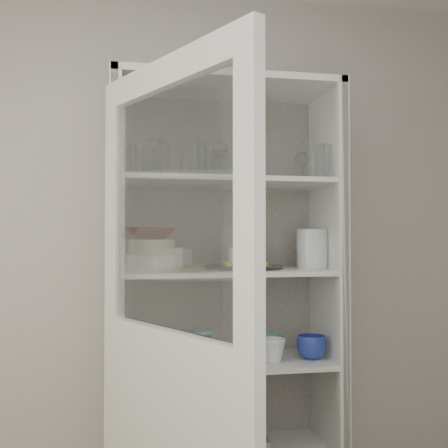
{
  "coord_description": "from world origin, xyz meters",
  "views": [
    {
      "loc": [
        -0.28,
        -1.19,
        1.4
      ],
      "look_at": [
        0.2,
        1.27,
        1.46
      ],
      "focal_mm": 45.0,
      "sensor_mm": 36.0,
      "label": 1
    }
  ],
  "objects_px": {
    "cupboard_door": "(170,400)",
    "teal_jar": "(204,345)",
    "pantry_cabinet": "(221,339)",
    "glass_platter": "(245,267)",
    "yellow_trivet": "(245,263)",
    "mug_teal": "(271,345)",
    "tin_box": "(244,445)",
    "white_ramekin": "(245,255)",
    "terracotta_bowl": "(152,234)",
    "cream_dish": "(170,444)",
    "grey_bowl_stack": "(312,249)",
    "goblet_1": "(231,163)",
    "mug_blue": "(312,347)",
    "plate_stack_front": "(151,262)",
    "goblet_3": "(302,167)",
    "white_canister": "(131,346)",
    "goblet_0": "(131,163)",
    "mug_white": "(273,350)",
    "measuring_cups": "(185,359)",
    "goblet_2": "(251,165)",
    "plate_stack_back": "(162,258)",
    "cream_bowl": "(152,247)"
  },
  "relations": [
    {
      "from": "mug_teal",
      "to": "teal_jar",
      "type": "relative_size",
      "value": 0.89
    },
    {
      "from": "plate_stack_back",
      "to": "white_canister",
      "type": "height_order",
      "value": "plate_stack_back"
    },
    {
      "from": "goblet_0",
      "to": "mug_teal",
      "type": "xyz_separation_m",
      "value": [
        0.64,
        -0.08,
        -0.83
      ]
    },
    {
      "from": "glass_platter",
      "to": "yellow_trivet",
      "type": "distance_m",
      "value": 0.02
    },
    {
      "from": "goblet_1",
      "to": "plate_stack_front",
      "type": "relative_size",
      "value": 0.81
    },
    {
      "from": "goblet_0",
      "to": "plate_stack_front",
      "type": "height_order",
      "value": "goblet_0"
    },
    {
      "from": "cupboard_door",
      "to": "plate_stack_front",
      "type": "relative_size",
      "value": 8.67
    },
    {
      "from": "goblet_3",
      "to": "white_canister",
      "type": "distance_m",
      "value": 1.16
    },
    {
      "from": "goblet_3",
      "to": "plate_stack_front",
      "type": "xyz_separation_m",
      "value": [
        -0.73,
        -0.16,
        -0.45
      ]
    },
    {
      "from": "tin_box",
      "to": "white_ramekin",
      "type": "bearing_deg",
      "value": 74.32
    },
    {
      "from": "pantry_cabinet",
      "to": "cream_dish",
      "type": "xyz_separation_m",
      "value": [
        -0.24,
        -0.05,
        -0.44
      ]
    },
    {
      "from": "pantry_cabinet",
      "to": "terracotta_bowl",
      "type": "height_order",
      "value": "pantry_cabinet"
    },
    {
      "from": "cupboard_door",
      "to": "teal_jar",
      "type": "distance_m",
      "value": 0.71
    },
    {
      "from": "yellow_trivet",
      "to": "mug_teal",
      "type": "relative_size",
      "value": 1.75
    },
    {
      "from": "goblet_3",
      "to": "grey_bowl_stack",
      "type": "distance_m",
      "value": 0.42
    },
    {
      "from": "white_canister",
      "to": "plate_stack_front",
      "type": "bearing_deg",
      "value": -34.67
    },
    {
      "from": "goblet_2",
      "to": "teal_jar",
      "type": "distance_m",
      "value": 0.86
    },
    {
      "from": "mug_blue",
      "to": "goblet_3",
      "type": "bearing_deg",
      "value": 76.19
    },
    {
      "from": "mug_white",
      "to": "cream_dish",
      "type": "xyz_separation_m",
      "value": [
        -0.44,
        0.1,
        -0.41
      ]
    },
    {
      "from": "pantry_cabinet",
      "to": "grey_bowl_stack",
      "type": "bearing_deg",
      "value": -11.04
    },
    {
      "from": "plate_stack_front",
      "to": "cream_dish",
      "type": "bearing_deg",
      "value": 28.18
    },
    {
      "from": "terracotta_bowl",
      "to": "white_ramekin",
      "type": "xyz_separation_m",
      "value": [
        0.42,
        0.05,
        -0.09
      ]
    },
    {
      "from": "yellow_trivet",
      "to": "mug_blue",
      "type": "height_order",
      "value": "yellow_trivet"
    },
    {
      "from": "terracotta_bowl",
      "to": "cream_dish",
      "type": "height_order",
      "value": "terracotta_bowl"
    },
    {
      "from": "goblet_1",
      "to": "tin_box",
      "type": "distance_m",
      "value": 1.27
    },
    {
      "from": "grey_bowl_stack",
      "to": "teal_jar",
      "type": "bearing_deg",
      "value": 172.83
    },
    {
      "from": "cream_bowl",
      "to": "white_canister",
      "type": "bearing_deg",
      "value": 145.33
    },
    {
      "from": "goblet_1",
      "to": "cupboard_door",
      "type": "bearing_deg",
      "value": -115.92
    },
    {
      "from": "goblet_3",
      "to": "tin_box",
      "type": "bearing_deg",
      "value": -154.3
    },
    {
      "from": "grey_bowl_stack",
      "to": "measuring_cups",
      "type": "height_order",
      "value": "grey_bowl_stack"
    },
    {
      "from": "measuring_cups",
      "to": "glass_platter",
      "type": "bearing_deg",
      "value": 13.66
    },
    {
      "from": "yellow_trivet",
      "to": "cream_dish",
      "type": "relative_size",
      "value": 0.7
    },
    {
      "from": "pantry_cabinet",
      "to": "mug_blue",
      "type": "xyz_separation_m",
      "value": [
        0.39,
        -0.13,
        -0.03
      ]
    },
    {
      "from": "measuring_cups",
      "to": "goblet_0",
      "type": "bearing_deg",
      "value": 144.01
    },
    {
      "from": "goblet_1",
      "to": "white_ramekin",
      "type": "distance_m",
      "value": 0.44
    },
    {
      "from": "goblet_0",
      "to": "plate_stack_front",
      "type": "bearing_deg",
      "value": -60.11
    },
    {
      "from": "white_canister",
      "to": "white_ramekin",
      "type": "bearing_deg",
      "value": -1.15
    },
    {
      "from": "glass_platter",
      "to": "cupboard_door",
      "type": "bearing_deg",
      "value": -121.88
    },
    {
      "from": "mug_white",
      "to": "pantry_cabinet",
      "type": "bearing_deg",
      "value": 129.19
    },
    {
      "from": "pantry_cabinet",
      "to": "white_ramekin",
      "type": "height_order",
      "value": "pantry_cabinet"
    },
    {
      "from": "pantry_cabinet",
      "to": "glass_platter",
      "type": "xyz_separation_m",
      "value": [
        0.1,
        -0.05,
        0.33
      ]
    },
    {
      "from": "plate_stack_back",
      "to": "mug_teal",
      "type": "bearing_deg",
      "value": -11.7
    },
    {
      "from": "plate_stack_back",
      "to": "terracotta_bowl",
      "type": "relative_size",
      "value": 0.93
    },
    {
      "from": "yellow_trivet",
      "to": "mug_teal",
      "type": "height_order",
      "value": "yellow_trivet"
    },
    {
      "from": "cream_bowl",
      "to": "cream_dish",
      "type": "xyz_separation_m",
      "value": [
        0.09,
        0.05,
        -0.86
      ]
    },
    {
      "from": "goblet_2",
      "to": "cream_bowl",
      "type": "xyz_separation_m",
      "value": [
        -0.47,
        -0.11,
        -0.38
      ]
    },
    {
      "from": "goblet_1",
      "to": "goblet_2",
      "type": "xyz_separation_m",
      "value": [
        0.09,
        -0.02,
        -0.01
      ]
    },
    {
      "from": "glass_platter",
      "to": "plate_stack_front",
      "type": "bearing_deg",
      "value": -173.41
    },
    {
      "from": "goblet_1",
      "to": "grey_bowl_stack",
      "type": "relative_size",
      "value": 1.04
    },
    {
      "from": "grey_bowl_stack",
      "to": "cupboard_door",
      "type": "bearing_deg",
      "value": -139.34
    }
  ]
}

